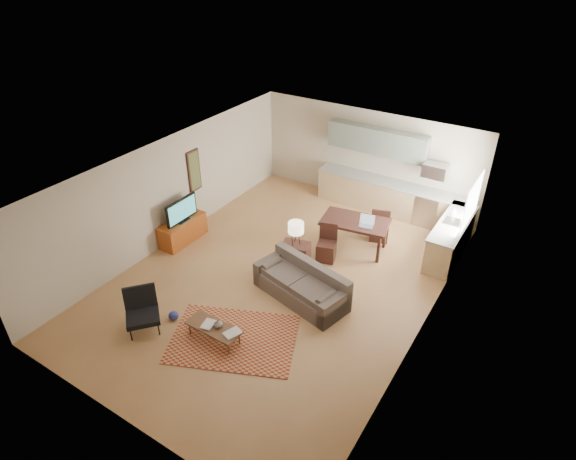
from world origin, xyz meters
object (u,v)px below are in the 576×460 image
Objects in this scene: armchair at (142,313)px; dining_table at (354,235)px; coffee_table at (214,333)px; tv_credenza at (183,230)px; sofa at (301,283)px; console_table at (296,257)px.

armchair is 0.52× the size of dining_table.
dining_table reaches higher than coffee_table.
armchair is 3.24m from tv_credenza.
armchair reaches higher than tv_credenza.
armchair is (-2.13, -2.48, 0.03)m from sofa.
armchair reaches higher than coffee_table.
coffee_table is 2.78m from console_table.
tv_credenza is 1.80× the size of console_table.
dining_table is at bearing 100.33° from sofa.
coffee_table is (-0.77, -1.97, -0.22)m from sofa.
sofa reaches higher than tv_credenza.
armchair reaches higher than sofa.
armchair is at bearing -116.93° from sofa.
coffee_table is at bearing -106.67° from console_table.
sofa is at bearing -65.71° from console_table.
dining_table is (0.75, 1.53, 0.04)m from console_table.
sofa is at bearing -0.01° from armchair.
tv_credenza reaches higher than coffee_table.
dining_table is (3.84, 1.98, 0.11)m from tv_credenza.
console_table is at bearing 87.98° from coffee_table.
dining_table reaches higher than console_table.
sofa is 2.13m from coffee_table.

